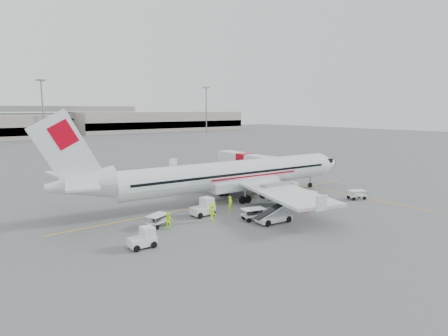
{
  "coord_description": "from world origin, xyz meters",
  "views": [
    {
      "loc": [
        -29.13,
        -35.05,
        11.14
      ],
      "look_at": [
        0.0,
        2.0,
        3.8
      ],
      "focal_mm": 30.0,
      "sensor_mm": 36.0,
      "label": 1
    }
  ],
  "objects_px": {
    "tug_aft": "(142,238)",
    "tug_fore": "(290,188)",
    "belt_loader": "(274,210)",
    "aircraft": "(234,156)",
    "jet_bridge": "(246,167)",
    "tug_mid": "(203,207)"
  },
  "relations": [
    {
      "from": "tug_mid",
      "to": "belt_loader",
      "type": "bearing_deg",
      "value": -57.96
    },
    {
      "from": "aircraft",
      "to": "tug_aft",
      "type": "height_order",
      "value": "aircraft"
    },
    {
      "from": "jet_bridge",
      "to": "tug_aft",
      "type": "relative_size",
      "value": 7.58
    },
    {
      "from": "jet_bridge",
      "to": "belt_loader",
      "type": "bearing_deg",
      "value": -120.52
    },
    {
      "from": "jet_bridge",
      "to": "tug_mid",
      "type": "bearing_deg",
      "value": -140.06
    },
    {
      "from": "tug_mid",
      "to": "tug_aft",
      "type": "relative_size",
      "value": 1.13
    },
    {
      "from": "aircraft",
      "to": "belt_loader",
      "type": "distance_m",
      "value": 11.3
    },
    {
      "from": "tug_fore",
      "to": "tug_aft",
      "type": "xyz_separation_m",
      "value": [
        -24.28,
        -5.74,
        0.01
      ]
    },
    {
      "from": "tug_fore",
      "to": "jet_bridge",
      "type": "bearing_deg",
      "value": 88.0
    },
    {
      "from": "aircraft",
      "to": "tug_mid",
      "type": "height_order",
      "value": "aircraft"
    },
    {
      "from": "tug_aft",
      "to": "tug_fore",
      "type": "bearing_deg",
      "value": 15.12
    },
    {
      "from": "aircraft",
      "to": "jet_bridge",
      "type": "height_order",
      "value": "aircraft"
    },
    {
      "from": "aircraft",
      "to": "tug_mid",
      "type": "relative_size",
      "value": 16.25
    },
    {
      "from": "belt_loader",
      "to": "tug_aft",
      "type": "height_order",
      "value": "belt_loader"
    },
    {
      "from": "jet_bridge",
      "to": "tug_mid",
      "type": "height_order",
      "value": "jet_bridge"
    },
    {
      "from": "belt_loader",
      "to": "tug_mid",
      "type": "height_order",
      "value": "belt_loader"
    },
    {
      "from": "jet_bridge",
      "to": "tug_fore",
      "type": "distance_m",
      "value": 11.56
    },
    {
      "from": "aircraft",
      "to": "tug_fore",
      "type": "bearing_deg",
      "value": -12.92
    },
    {
      "from": "tug_fore",
      "to": "tug_mid",
      "type": "bearing_deg",
      "value": -167.61
    },
    {
      "from": "tug_fore",
      "to": "tug_mid",
      "type": "distance_m",
      "value": 15.08
    },
    {
      "from": "tug_aft",
      "to": "tug_mid",
      "type": "bearing_deg",
      "value": 28.29
    },
    {
      "from": "jet_bridge",
      "to": "tug_aft",
      "type": "bearing_deg",
      "value": -143.23
    }
  ]
}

